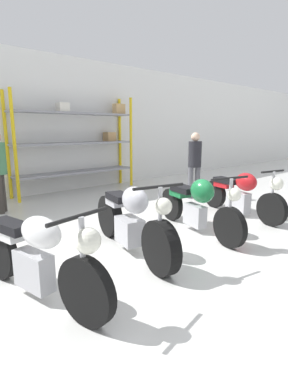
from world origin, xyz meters
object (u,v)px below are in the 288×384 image
(shelving_rack, at_px, (79,140))
(motorcycle_red, at_px, (241,193))
(motorcycle_green, at_px, (198,204))
(motorcycle_silver, at_px, (132,221))
(person_browsing, at_px, (195,160))
(motorcycle_white, at_px, (37,255))

(shelving_rack, height_order, motorcycle_red, shelving_rack)
(shelving_rack, bearing_deg, motorcycle_green, -93.76)
(motorcycle_silver, relative_size, motorcycle_red, 1.05)
(shelving_rack, xyz_separation_m, motorcycle_silver, (-1.64, -4.29, -0.95))
(motorcycle_red, bearing_deg, person_browsing, 174.82)
(motorcycle_red, xyz_separation_m, person_browsing, (0.52, 1.63, 0.49))
(shelving_rack, height_order, motorcycle_green, shelving_rack)
(shelving_rack, xyz_separation_m, motorcycle_red, (1.13, -4.30, -0.96))
(shelving_rack, distance_m, motorcycle_red, 4.55)
(shelving_rack, bearing_deg, motorcycle_red, -75.28)
(motorcycle_red, bearing_deg, motorcycle_white, -73.53)
(motorcycle_white, bearing_deg, motorcycle_silver, 89.28)
(shelving_rack, distance_m, motorcycle_white, 5.61)
(person_browsing, bearing_deg, motorcycle_white, -36.50)
(motorcycle_white, distance_m, motorcycle_silver, 1.47)
(shelving_rack, xyz_separation_m, motorcycle_white, (-3.09, -4.59, -0.94))
(motorcycle_white, height_order, motorcycle_green, motorcycle_green)
(motorcycle_silver, xyz_separation_m, motorcycle_green, (1.36, -0.05, 0.02))
(motorcycle_silver, bearing_deg, motorcycle_red, 101.55)
(motorcycle_white, relative_size, motorcycle_green, 0.97)
(motorcycle_green, distance_m, person_browsing, 2.60)
(motorcycle_silver, bearing_deg, shelving_rack, 170.78)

